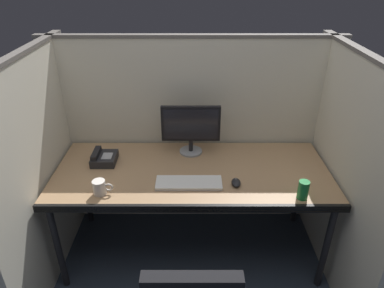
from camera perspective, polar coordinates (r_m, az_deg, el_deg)
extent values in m
plane|color=#2D3847|center=(2.69, 0.00, -21.29)|extent=(8.00, 8.00, 0.00)
cube|color=beige|center=(2.79, -0.01, 1.25)|extent=(2.20, 0.05, 1.55)
cube|color=#605B56|center=(2.53, -0.01, 17.32)|extent=(2.21, 0.06, 0.02)
cube|color=beige|center=(2.52, -23.31, -4.53)|extent=(0.05, 1.40, 1.55)
cube|color=#605B56|center=(2.23, -27.23, 12.76)|extent=(0.06, 1.41, 0.02)
cube|color=beige|center=(2.52, 23.31, -4.52)|extent=(0.05, 1.40, 1.55)
cube|color=#605B56|center=(2.23, 27.22, 12.77)|extent=(0.06, 1.41, 0.02)
cube|color=#997551|center=(2.43, 0.00, -4.71)|extent=(1.90, 0.80, 0.04)
cube|color=black|center=(2.12, 0.01, -10.51)|extent=(1.90, 0.02, 0.05)
cylinder|color=black|center=(2.56, -21.14, -15.57)|extent=(0.04, 0.04, 0.70)
cylinder|color=black|center=(2.56, 21.14, -15.55)|extent=(0.04, 0.04, 0.70)
cylinder|color=black|center=(3.05, -17.07, -6.82)|extent=(0.04, 0.04, 0.70)
cylinder|color=black|center=(3.05, 17.06, -6.81)|extent=(0.04, 0.04, 0.70)
cylinder|color=gray|center=(2.63, -0.20, -1.19)|extent=(0.17, 0.17, 0.01)
cylinder|color=black|center=(2.61, -0.20, -0.20)|extent=(0.03, 0.03, 0.09)
cube|color=black|center=(2.53, -0.20, 3.38)|extent=(0.43, 0.03, 0.27)
cube|color=black|center=(2.51, -0.21, 3.21)|extent=(0.39, 0.01, 0.23)
cube|color=silver|center=(2.27, -0.52, -6.41)|extent=(0.43, 0.15, 0.02)
ellipsoid|color=black|center=(2.28, 7.25, -6.31)|extent=(0.06, 0.10, 0.03)
cylinder|color=#59595B|center=(2.29, 7.22, -5.79)|extent=(0.01, 0.01, 0.01)
cylinder|color=#197233|center=(2.23, 17.80, -7.19)|extent=(0.07, 0.07, 0.12)
cylinder|color=silver|center=(2.25, -14.98, -6.90)|extent=(0.08, 0.08, 0.09)
torus|color=silver|center=(2.23, -13.53, -6.94)|extent=(0.06, 0.01, 0.06)
cube|color=black|center=(2.58, -14.18, -2.36)|extent=(0.17, 0.19, 0.06)
cube|color=black|center=(2.57, -15.49, -1.49)|extent=(0.04, 0.17, 0.03)
cube|color=gray|center=(2.55, -13.76, -1.92)|extent=(0.07, 0.09, 0.00)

